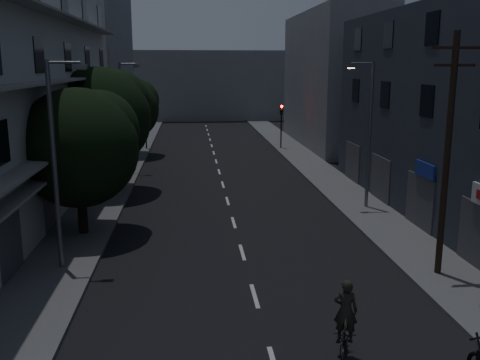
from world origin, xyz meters
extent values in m
plane|color=black|center=(0.00, 25.00, 0.00)|extent=(160.00, 160.00, 0.00)
cube|color=#565659|center=(-7.50, 25.00, 0.07)|extent=(3.00, 90.00, 0.15)
cube|color=#565659|center=(7.50, 25.00, 0.07)|extent=(3.00, 90.00, 0.15)
cube|color=beige|center=(0.00, 6.50, 0.01)|extent=(0.15, 2.00, 0.01)
cube|color=beige|center=(0.00, 11.00, 0.01)|extent=(0.15, 2.00, 0.01)
cube|color=beige|center=(0.00, 15.50, 0.01)|extent=(0.15, 2.00, 0.01)
cube|color=beige|center=(0.00, 20.00, 0.01)|extent=(0.15, 2.00, 0.01)
cube|color=beige|center=(0.00, 24.50, 0.01)|extent=(0.15, 2.00, 0.01)
cube|color=beige|center=(0.00, 29.00, 0.01)|extent=(0.15, 2.00, 0.01)
cube|color=beige|center=(0.00, 33.50, 0.01)|extent=(0.15, 2.00, 0.01)
cube|color=beige|center=(0.00, 38.00, 0.01)|extent=(0.15, 2.00, 0.01)
cube|color=beige|center=(0.00, 42.50, 0.01)|extent=(0.15, 2.00, 0.01)
cube|color=beige|center=(0.00, 47.00, 0.01)|extent=(0.15, 2.00, 0.01)
cube|color=beige|center=(0.00, 51.50, 0.01)|extent=(0.15, 2.00, 0.01)
cube|color=beige|center=(0.00, 56.00, 0.01)|extent=(0.15, 2.00, 0.01)
cube|color=beige|center=(0.00, 60.50, 0.01)|extent=(0.15, 2.00, 0.01)
cube|color=black|center=(-8.98, 9.00, 2.00)|extent=(0.06, 1.60, 1.60)
cube|color=black|center=(-8.98, 15.00, 2.00)|extent=(0.06, 1.60, 1.60)
cube|color=black|center=(-8.98, 21.00, 2.00)|extent=(0.06, 1.60, 1.60)
cube|color=black|center=(-8.98, 27.00, 2.00)|extent=(0.06, 1.60, 1.60)
cube|color=black|center=(-8.98, 33.00, 2.00)|extent=(0.06, 1.60, 1.60)
cube|color=black|center=(-8.98, 9.00, 5.20)|extent=(0.06, 1.60, 1.60)
cube|color=black|center=(-8.98, 15.00, 5.20)|extent=(0.06, 1.60, 1.60)
cube|color=black|center=(-8.98, 21.00, 5.20)|extent=(0.06, 1.60, 1.60)
cube|color=black|center=(-8.98, 27.00, 5.20)|extent=(0.06, 1.60, 1.60)
cube|color=black|center=(-8.98, 33.00, 5.20)|extent=(0.06, 1.60, 1.60)
cube|color=black|center=(-8.98, 15.00, 8.40)|extent=(0.06, 1.60, 1.60)
cube|color=black|center=(-8.98, 21.00, 8.40)|extent=(0.06, 1.60, 1.60)
cube|color=black|center=(-8.98, 27.00, 8.40)|extent=(0.06, 1.60, 1.60)
cube|color=black|center=(-8.98, 33.00, 8.40)|extent=(0.06, 1.60, 1.60)
cube|color=black|center=(-8.98, 27.00, 11.60)|extent=(0.06, 1.60, 1.60)
cube|color=black|center=(-8.98, 33.00, 11.60)|extent=(0.06, 1.60, 1.60)
cube|color=gray|center=(-8.50, 18.00, 4.00)|extent=(1.00, 32.40, 0.12)
cube|color=gray|center=(-8.50, 18.00, 7.20)|extent=(1.00, 32.40, 0.12)
cube|color=gray|center=(-8.50, 18.00, 10.40)|extent=(1.00, 32.40, 0.12)
cube|color=gray|center=(-8.60, 18.00, 3.10)|extent=(0.80, 32.40, 0.12)
cube|color=#424247|center=(-8.97, 9.00, 1.40)|extent=(0.06, 2.40, 2.40)
cube|color=#424247|center=(-8.97, 15.00, 1.40)|extent=(0.06, 2.40, 2.40)
cube|color=#424247|center=(-8.97, 21.00, 1.40)|extent=(0.06, 2.40, 2.40)
cube|color=#424247|center=(-8.97, 27.00, 1.40)|extent=(0.06, 2.40, 2.40)
cube|color=#424247|center=(-8.97, 33.00, 1.40)|extent=(0.06, 2.40, 2.40)
cube|color=black|center=(8.98, 13.50, 6.30)|extent=(0.06, 1.40, 1.50)
cube|color=black|center=(8.98, 19.00, 6.30)|extent=(0.06, 1.40, 1.50)
cube|color=black|center=(8.98, 24.50, 6.30)|extent=(0.06, 1.40, 1.50)
cube|color=black|center=(8.98, 13.50, 9.60)|extent=(0.06, 1.40, 1.50)
cube|color=black|center=(8.98, 19.00, 9.60)|extent=(0.06, 1.40, 1.50)
cube|color=black|center=(8.98, 24.50, 9.60)|extent=(0.06, 1.40, 1.50)
cube|color=#424247|center=(8.97, 8.00, 1.40)|extent=(0.06, 3.00, 2.60)
cube|color=#424247|center=(8.97, 13.50, 1.40)|extent=(0.06, 3.00, 2.60)
cube|color=#424247|center=(8.97, 19.00, 1.40)|extent=(0.06, 3.00, 2.60)
cube|color=#424247|center=(8.97, 24.50, 1.40)|extent=(0.06, 3.00, 2.60)
cube|color=navy|center=(8.90, 13.00, 3.10)|extent=(0.12, 2.00, 0.70)
cube|color=slate|center=(-12.00, 48.00, 8.00)|extent=(6.00, 20.00, 16.00)
cube|color=slate|center=(12.00, 42.00, 6.50)|extent=(6.00, 20.00, 13.00)
cube|color=slate|center=(0.00, 70.00, 5.00)|extent=(24.00, 8.00, 10.00)
cylinder|color=black|center=(-7.29, 14.07, 2.00)|extent=(0.44, 0.44, 3.70)
sphere|color=black|center=(-7.29, 14.07, 4.22)|extent=(5.55, 5.55, 5.55)
sphere|color=black|center=(-6.46, 14.76, 4.91)|extent=(3.88, 3.88, 3.88)
sphere|color=black|center=(-7.99, 13.52, 4.63)|extent=(3.60, 3.60, 3.60)
cylinder|color=black|center=(-7.67, 22.67, 2.24)|extent=(0.44, 0.44, 4.18)
sphere|color=black|center=(-7.67, 22.67, 4.75)|extent=(6.29, 6.29, 6.29)
sphere|color=black|center=(-6.73, 23.46, 5.53)|extent=(4.41, 4.41, 4.41)
sphere|color=black|center=(-8.46, 22.04, 5.22)|extent=(4.09, 4.09, 4.09)
cylinder|color=black|center=(-7.58, 36.73, 1.99)|extent=(0.44, 0.44, 3.68)
sphere|color=black|center=(-7.58, 36.73, 4.20)|extent=(5.50, 5.50, 5.50)
sphere|color=black|center=(-6.75, 37.41, 4.89)|extent=(3.85, 3.85, 3.85)
sphere|color=black|center=(-8.26, 36.18, 4.61)|extent=(3.58, 3.58, 3.58)
cylinder|color=black|center=(6.54, 39.49, 1.75)|extent=(0.12, 0.12, 3.20)
cube|color=black|center=(6.54, 39.49, 3.80)|extent=(0.28, 0.22, 0.90)
sphere|color=#FF0C05|center=(6.54, 39.34, 4.13)|extent=(0.22, 0.22, 0.22)
sphere|color=#3F330C|center=(6.54, 39.34, 3.83)|extent=(0.22, 0.22, 0.22)
sphere|color=black|center=(6.54, 39.34, 3.53)|extent=(0.22, 0.22, 0.22)
cylinder|color=black|center=(-6.34, 40.42, 1.75)|extent=(0.12, 0.12, 3.20)
cube|color=black|center=(-6.34, 40.42, 3.80)|extent=(0.28, 0.22, 0.90)
sphere|color=black|center=(-6.34, 40.27, 4.13)|extent=(0.22, 0.22, 0.22)
sphere|color=#3F330C|center=(-6.34, 40.27, 3.83)|extent=(0.22, 0.22, 0.22)
sphere|color=#0CFF26|center=(-6.34, 40.27, 3.53)|extent=(0.22, 0.22, 0.22)
cylinder|color=slate|center=(-7.32, 9.65, 4.15)|extent=(0.18, 0.18, 8.00)
cylinder|color=slate|center=(-6.72, 9.65, 8.05)|extent=(1.20, 0.10, 0.10)
cube|color=slate|center=(-6.12, 9.65, 7.90)|extent=(0.45, 0.25, 0.18)
cube|color=#4C4C4C|center=(-6.12, 9.65, 7.80)|extent=(0.35, 0.18, 0.04)
cylinder|color=slate|center=(7.66, 17.48, 4.15)|extent=(0.18, 0.18, 8.00)
cylinder|color=slate|center=(7.06, 17.48, 8.05)|extent=(1.20, 0.10, 0.10)
cube|color=slate|center=(6.46, 17.48, 7.90)|extent=(0.45, 0.25, 0.18)
cube|color=#FFD88C|center=(6.46, 17.48, 7.80)|extent=(0.35, 0.18, 0.04)
cylinder|color=#5C5E64|center=(-7.16, 29.39, 4.15)|extent=(0.18, 0.18, 8.00)
cylinder|color=#5C5E64|center=(-6.56, 29.39, 8.05)|extent=(1.20, 0.10, 0.10)
cube|color=#5C5E64|center=(-5.96, 29.39, 7.90)|extent=(0.45, 0.25, 0.18)
cube|color=#4C4C4C|center=(-5.96, 29.39, 7.80)|extent=(0.35, 0.18, 0.04)
cylinder|color=black|center=(7.23, 7.64, 4.65)|extent=(0.24, 0.24, 9.00)
cube|color=black|center=(7.23, 7.64, 8.55)|extent=(1.80, 0.10, 0.10)
cube|color=black|center=(7.23, 7.64, 7.95)|extent=(1.50, 0.10, 0.10)
cylinder|color=black|center=(5.18, 0.98, 0.76)|extent=(0.16, 0.45, 0.86)
cube|color=black|center=(5.16, 1.08, 1.07)|extent=(0.56, 0.17, 0.04)
imported|color=black|center=(2.00, 2.33, 0.47)|extent=(1.14, 1.90, 0.94)
imported|color=black|center=(2.00, 2.33, 1.37)|extent=(0.76, 0.61, 1.80)
camera|label=1|loc=(-2.15, -10.89, 7.95)|focal=40.00mm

